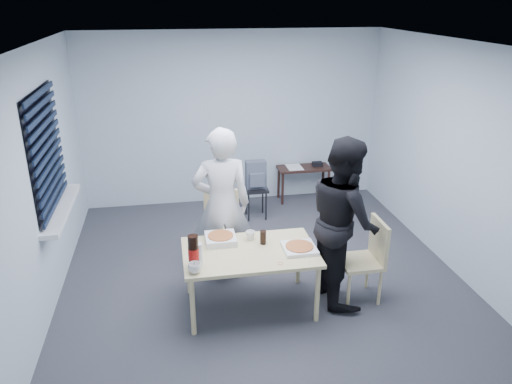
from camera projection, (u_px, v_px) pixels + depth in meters
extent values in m
plane|color=#323238|center=(264.00, 280.00, 5.72)|extent=(5.00, 5.00, 0.00)
plane|color=white|center=(265.00, 45.00, 4.76)|extent=(5.00, 5.00, 0.00)
plane|color=silver|center=(233.00, 119.00, 7.53)|extent=(4.50, 0.00, 4.50)
plane|color=silver|center=(346.00, 311.00, 2.95)|extent=(4.50, 0.00, 4.50)
plane|color=silver|center=(39.00, 187.00, 4.87)|extent=(0.00, 5.00, 5.00)
plane|color=silver|center=(461.00, 161.00, 5.61)|extent=(0.00, 5.00, 5.00)
plane|color=black|center=(45.00, 150.00, 5.14)|extent=(0.00, 1.30, 1.30)
cube|color=black|center=(48.00, 150.00, 5.15)|extent=(0.04, 1.30, 1.25)
cube|color=silver|center=(62.00, 209.00, 5.40)|extent=(0.18, 1.42, 0.05)
cube|color=beige|center=(250.00, 252.00, 5.01)|extent=(1.34, 0.85, 0.04)
cylinder|color=beige|center=(193.00, 307.00, 4.70)|extent=(0.05, 0.05, 0.62)
cylinder|color=beige|center=(189.00, 268.00, 5.36)|extent=(0.05, 0.05, 0.62)
cylinder|color=beige|center=(317.00, 294.00, 4.90)|extent=(0.05, 0.05, 0.62)
cylinder|color=beige|center=(298.00, 258.00, 5.56)|extent=(0.05, 0.05, 0.62)
cube|color=beige|center=(224.00, 232.00, 5.89)|extent=(0.42, 0.42, 0.04)
cube|color=beige|center=(221.00, 207.00, 5.98)|extent=(0.42, 0.04, 0.44)
cylinder|color=beige|center=(211.00, 257.00, 5.79)|extent=(0.03, 0.03, 0.41)
cylinder|color=beige|center=(209.00, 244.00, 6.10)|extent=(0.03, 0.03, 0.41)
cylinder|color=beige|center=(240.00, 255.00, 5.85)|extent=(0.03, 0.03, 0.41)
cylinder|color=beige|center=(236.00, 242.00, 6.16)|extent=(0.03, 0.03, 0.41)
cube|color=beige|center=(360.00, 262.00, 5.24)|extent=(0.42, 0.42, 0.04)
cube|color=beige|center=(379.00, 240.00, 5.18)|extent=(0.04, 0.42, 0.44)
cylinder|color=beige|center=(349.00, 291.00, 5.14)|extent=(0.03, 0.03, 0.41)
cylinder|color=beige|center=(338.00, 274.00, 5.45)|extent=(0.03, 0.03, 0.41)
cylinder|color=beige|center=(380.00, 287.00, 5.19)|extent=(0.03, 0.03, 0.41)
cylinder|color=beige|center=(367.00, 271.00, 5.51)|extent=(0.03, 0.03, 0.41)
imported|color=silver|center=(222.00, 205.00, 5.49)|extent=(0.65, 0.42, 1.77)
imported|color=black|center=(344.00, 220.00, 5.13)|extent=(0.47, 0.86, 1.77)
cube|color=#361B15|center=(304.00, 168.00, 7.79)|extent=(0.82, 0.36, 0.04)
cylinder|color=#361B15|center=(283.00, 189.00, 7.70)|extent=(0.04, 0.04, 0.51)
cylinder|color=#361B15|center=(279.00, 183.00, 7.96)|extent=(0.04, 0.04, 0.51)
cylinder|color=#361B15|center=(328.00, 186.00, 7.82)|extent=(0.04, 0.04, 0.51)
cylinder|color=#361B15|center=(323.00, 180.00, 8.08)|extent=(0.04, 0.04, 0.51)
cube|color=black|center=(256.00, 189.00, 7.18)|extent=(0.33, 0.33, 0.04)
cylinder|color=black|center=(249.00, 208.00, 7.13)|extent=(0.04, 0.04, 0.43)
cylinder|color=black|center=(246.00, 201.00, 7.36)|extent=(0.04, 0.04, 0.43)
cylinder|color=black|center=(266.00, 206.00, 7.17)|extent=(0.04, 0.04, 0.43)
cylinder|color=black|center=(263.00, 200.00, 7.40)|extent=(0.04, 0.04, 0.43)
cube|color=#585D65|center=(256.00, 174.00, 7.10)|extent=(0.29, 0.15, 0.40)
cube|color=#585D65|center=(257.00, 180.00, 7.02)|extent=(0.21, 0.06, 0.19)
cube|color=white|center=(221.00, 240.00, 5.18)|extent=(0.31, 0.31, 0.03)
cube|color=white|center=(221.00, 237.00, 5.17)|extent=(0.31, 0.31, 0.03)
cylinder|color=#CC7F38|center=(221.00, 235.00, 5.16)|extent=(0.26, 0.26, 0.01)
cube|color=white|center=(299.00, 248.00, 5.02)|extent=(0.33, 0.33, 0.03)
cylinder|color=#CC7F38|center=(299.00, 246.00, 5.01)|extent=(0.28, 0.28, 0.01)
imported|color=white|center=(195.00, 268.00, 4.59)|extent=(0.17, 0.17, 0.10)
imported|color=white|center=(250.00, 235.00, 5.22)|extent=(0.10, 0.10, 0.09)
cylinder|color=black|center=(263.00, 237.00, 5.12)|extent=(0.08, 0.08, 0.14)
cylinder|color=black|center=(194.00, 252.00, 4.65)|extent=(0.10, 0.10, 0.33)
cylinder|color=red|center=(194.00, 254.00, 4.66)|extent=(0.10, 0.10, 0.11)
cylinder|color=silver|center=(198.00, 254.00, 4.72)|extent=(0.09, 0.09, 0.22)
torus|color=red|center=(280.00, 263.00, 4.77)|extent=(0.07, 0.07, 0.00)
cube|color=white|center=(294.00, 167.00, 7.77)|extent=(0.29, 0.35, 0.01)
cube|color=black|center=(317.00, 164.00, 7.81)|extent=(0.18, 0.15, 0.07)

